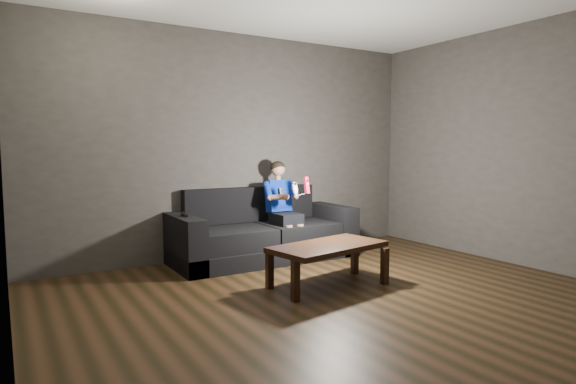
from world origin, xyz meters
TOP-DOWN VIEW (x-y plane):
  - floor at (0.00, 0.00)m, footprint 5.00×5.00m
  - back_wall at (0.00, 2.50)m, footprint 5.00×0.04m
  - left_wall at (-2.50, 0.00)m, footprint 0.04×5.00m
  - right_wall at (2.50, 0.00)m, footprint 0.04×5.00m
  - sofa at (0.14, 2.14)m, footprint 2.18×0.94m
  - child at (0.39, 2.08)m, footprint 0.43×0.53m
  - wii_remote_red at (0.47, 1.67)m, footprint 0.05×0.08m
  - nunchuk_white at (0.32, 1.68)m, footprint 0.07×0.10m
  - wii_remote_black at (-0.84, 2.06)m, footprint 0.04×0.15m
  - coffee_table at (0.14, 0.79)m, footprint 1.21×0.75m

SIDE VIEW (x-z plane):
  - floor at x=0.00m, z-range 0.00..0.00m
  - sofa at x=0.14m, z-range -0.15..0.70m
  - coffee_table at x=0.14m, z-range 0.15..0.56m
  - wii_remote_black at x=-0.84m, z-range 0.59..0.62m
  - child at x=0.39m, z-range 0.17..1.23m
  - nunchuk_white at x=0.32m, z-range 0.79..0.95m
  - wii_remote_red at x=0.47m, z-range 0.81..1.00m
  - back_wall at x=0.00m, z-range 0.00..2.70m
  - left_wall at x=-2.50m, z-range 0.00..2.70m
  - right_wall at x=2.50m, z-range 0.00..2.70m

